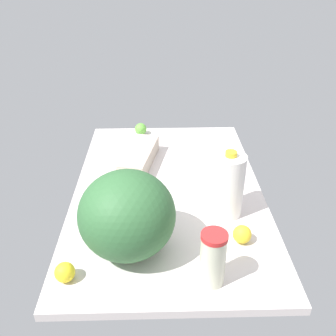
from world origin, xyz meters
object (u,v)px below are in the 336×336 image
at_px(watermelon, 127,215).
at_px(lemon_by_jug, 65,272).
at_px(tumbler_cup, 213,258).
at_px(lime_far_back, 141,129).
at_px(egg_carton, 139,157).
at_px(lemon_loose, 242,234).
at_px(milk_jug, 228,185).

xyz_separation_m(watermelon, lemon_by_jug, (-0.13, 0.18, -0.11)).
bearing_deg(tumbler_cup, watermelon, 60.32).
height_order(watermelon, tumbler_cup, watermelon).
distance_m(tumbler_cup, lime_far_back, 1.05).
relative_size(egg_carton, lemon_by_jug, 5.24).
relative_size(egg_carton, lemon_loose, 5.09).
height_order(milk_jug, watermelon, watermelon).
bearing_deg(milk_jug, lemon_by_jug, 120.78).
bearing_deg(lime_far_back, watermelon, 179.56).
xyz_separation_m(milk_jug, lime_far_back, (0.69, 0.34, -0.09)).
distance_m(egg_carton, lime_far_back, 0.32).
height_order(lemon_loose, lemon_by_jug, lemon_loose).
height_order(tumbler_cup, lemon_loose, tumbler_cup).
relative_size(tumbler_cup, lime_far_back, 2.92).
bearing_deg(tumbler_cup, milk_jug, -16.22).
bearing_deg(tumbler_cup, lemon_loose, -36.15).
height_order(tumbler_cup, lime_far_back, tumbler_cup).
distance_m(milk_jug, lime_far_back, 0.77).
xyz_separation_m(watermelon, lemon_loose, (0.03, -0.37, -0.11)).
height_order(egg_carton, lemon_loose, egg_carton).
bearing_deg(egg_carton, milk_jug, -125.02).
relative_size(tumbler_cup, lemon_loose, 2.87).
xyz_separation_m(milk_jug, watermelon, (-0.19, 0.35, 0.02)).
bearing_deg(watermelon, lime_far_back, -0.44).
bearing_deg(egg_carton, lemon_loose, -132.91).
bearing_deg(egg_carton, lemon_by_jug, 176.94).
distance_m(lemon_loose, lemon_by_jug, 0.58).
bearing_deg(lemon_by_jug, watermelon, -54.96).
xyz_separation_m(milk_jug, lemon_by_jug, (-0.31, 0.53, -0.09)).
bearing_deg(lemon_loose, tumbler_cup, 143.85).
bearing_deg(watermelon, egg_carton, -1.16).
distance_m(egg_carton, tumbler_cup, 0.74).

